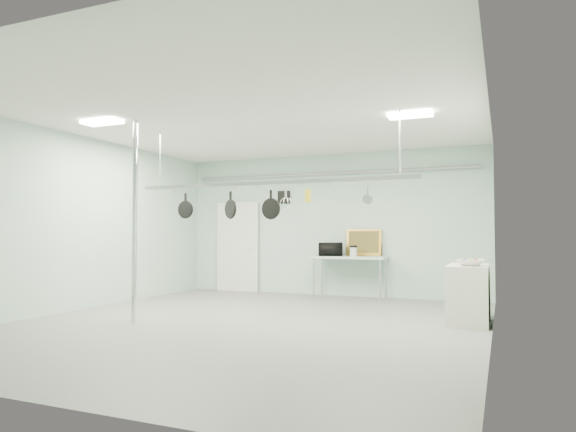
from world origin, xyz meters
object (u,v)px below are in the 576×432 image
at_px(prep_table, 350,260).
at_px(coffee_canister, 353,252).
at_px(chrome_pole, 135,220).
at_px(skillet_right, 271,204).
at_px(fruit_bowl, 470,263).
at_px(skillet_mid, 231,205).
at_px(microwave, 331,249).
at_px(skillet_left, 186,205).
at_px(side_cabinet, 469,294).
at_px(pot_rack, 268,181).

height_order(prep_table, coffee_canister, coffee_canister).
relative_size(chrome_pole, skillet_right, 6.91).
xyz_separation_m(prep_table, fruit_bowl, (2.60, -2.49, 0.12)).
bearing_deg(skillet_mid, microwave, 107.83).
xyz_separation_m(prep_table, skillet_left, (-1.96, -3.30, 1.05)).
relative_size(coffee_canister, skillet_left, 0.46).
height_order(side_cabinet, fruit_bowl, fruit_bowl).
bearing_deg(pot_rack, chrome_pole, -154.65).
bearing_deg(skillet_left, pot_rack, 1.49).
xyz_separation_m(coffee_canister, skillet_mid, (-1.18, -3.26, 0.86)).
distance_m(skillet_left, skillet_right, 1.61).
relative_size(side_cabinet, skillet_mid, 2.65).
bearing_deg(fruit_bowl, skillet_right, -164.58).
bearing_deg(pot_rack, prep_table, 83.09).
bearing_deg(coffee_canister, skillet_mid, -109.87).
bearing_deg(coffee_canister, side_cabinet, -41.40).
xyz_separation_m(coffee_canister, fruit_bowl, (2.50, -2.45, -0.05)).
distance_m(coffee_canister, fruit_bowl, 3.50).
bearing_deg(microwave, pot_rack, 72.04).
relative_size(pot_rack, skillet_left, 11.60).
distance_m(prep_table, skillet_left, 3.98).
bearing_deg(pot_rack, skillet_mid, 180.00).
relative_size(side_cabinet, skillet_right, 2.59).
relative_size(pot_rack, fruit_bowl, 11.95).
xyz_separation_m(coffee_canister, skillet_right, (-0.45, -3.26, 0.85)).
relative_size(side_cabinet, fruit_bowl, 2.99).
distance_m(pot_rack, skillet_right, 0.38).
height_order(pot_rack, microwave, pot_rack).
bearing_deg(coffee_canister, fruit_bowl, -44.43).
bearing_deg(chrome_pole, skillet_mid, 36.44).
height_order(side_cabinet, skillet_mid, skillet_mid).
bearing_deg(prep_table, pot_rack, -96.91).
xyz_separation_m(coffee_canister, skillet_left, (-2.06, -3.26, 0.88)).
bearing_deg(prep_table, side_cabinet, -40.79).
height_order(coffee_canister, skillet_mid, skillet_mid).
bearing_deg(chrome_pole, side_cabinet, 22.41).
height_order(pot_rack, coffee_canister, pot_rack).
height_order(skillet_left, skillet_right, same).
bearing_deg(coffee_canister, skillet_left, -122.26).
bearing_deg(pot_rack, side_cabinet, 20.45).
relative_size(chrome_pole, fruit_bowl, 7.96).
distance_m(coffee_canister, skillet_mid, 3.57).
bearing_deg(side_cabinet, prep_table, 139.21).
bearing_deg(microwave, skillet_mid, 60.24).
distance_m(chrome_pole, skillet_mid, 1.54).
relative_size(chrome_pole, skillet_left, 7.74).
distance_m(fruit_bowl, skillet_left, 4.72).
bearing_deg(prep_table, chrome_pole, -118.71).
distance_m(chrome_pole, microwave, 4.60).
relative_size(chrome_pole, microwave, 6.11).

